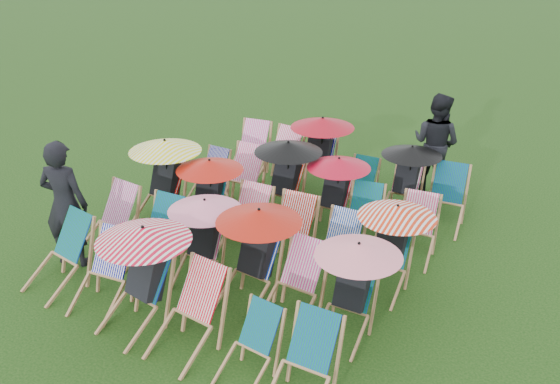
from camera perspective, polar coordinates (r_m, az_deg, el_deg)
The scene contains 33 objects.
ground at distance 9.56m, azimuth -1.42°, elevation -5.74°, with size 100.00×100.00×0.00m, color black.
deckchair_0 at distance 9.11m, azimuth -19.64°, elevation -5.39°, with size 0.77×1.00×1.01m.
deckchair_1 at distance 8.54m, azimuth -15.99°, elevation -7.13°, with size 0.76×0.97×0.97m.
deckchair_2 at distance 7.90m, azimuth -12.83°, elevation -7.51°, with size 1.16×1.23×1.38m.
deckchair_3 at distance 7.53m, azimuth -8.53°, elevation -10.95°, with size 0.74×0.98×1.02m.
deckchair_4 at distance 7.14m, azimuth -2.90°, elevation -13.98°, with size 0.59×0.78×0.81m.
deckchair_5 at distance 6.80m, azimuth 2.07°, elevation -15.59°, with size 0.66×0.90×0.94m.
deckchair_6 at distance 9.77m, azimuth -15.50°, elevation -2.63°, with size 0.72×0.96×1.01m.
deckchair_7 at distance 9.27m, azimuth -11.29°, elevation -3.87°, with size 0.72×0.95×0.98m.
deckchair_8 at distance 8.73m, azimuth -7.26°, elevation -4.32°, with size 1.03×1.10×1.22m.
deckchair_9 at distance 8.19m, azimuth -2.56°, elevation -5.75°, with size 1.13×1.18×1.34m.
deckchair_10 at distance 7.99m, azimuth 1.19°, elevation -8.46°, with size 0.66×0.91×0.97m.
deckchair_11 at distance 7.63m, azimuth 6.43°, elevation -8.81°, with size 1.06×1.11×1.26m.
deckchair_12 at distance 10.43m, azimuth -10.81°, elevation 1.14°, with size 1.18×1.22×1.40m.
deckchair_13 at distance 9.90m, azimuth -6.78°, elevation -0.43°, with size 1.06×1.15×1.25m.
deckchair_14 at distance 9.47m, azimuth -3.28°, elevation -2.75°, with size 0.70×0.93×0.96m.
deckchair_15 at distance 9.10m, azimuth 0.79°, elevation -3.87°, with size 0.73×0.96×0.98m.
deckchair_16 at distance 8.83m, azimuth 5.22°, elevation -5.23°, with size 0.65×0.88×0.91m.
deckchair_17 at distance 8.56m, azimuth 9.94°, elevation -4.99°, with size 1.06×1.11×1.26m.
deckchair_18 at distance 11.35m, azimuth -6.51°, elevation 1.63°, with size 0.55×0.76×0.81m.
deckchair_19 at distance 10.84m, azimuth -3.73°, elevation 1.18°, with size 0.73×0.98×1.02m.
deckchair_20 at distance 10.36m, azimuth 0.24°, elevation 1.22°, with size 1.12×1.17×1.33m.
deckchair_21 at distance 10.05m, azimuth 4.88°, elevation -0.06°, with size 1.02×1.07×1.21m.
deckchair_22 at distance 9.75m, azimuth 7.50°, elevation -2.32°, with size 0.74×0.92×0.89m.
deckchair_23 at distance 9.51m, azimuth 12.26°, elevation -3.38°, with size 0.72×0.92×0.91m.
deckchair_24 at distance 12.13m, azimuth -2.84°, elevation 3.81°, with size 0.81×1.01×0.99m.
deckchair_25 at distance 11.71m, azimuth -0.15°, elevation 3.10°, with size 0.73×0.98×1.02m.
deckchair_26 at distance 11.39m, azimuth 3.44°, elevation 3.56°, with size 1.16×1.25×1.37m.
deckchair_27 at distance 10.96m, azimuth 7.24°, elevation 0.70°, with size 0.59×0.79×0.81m.
deckchair_28 at distance 10.73m, azimuth 11.40°, elevation 1.16°, with size 1.01×1.06×1.20m.
deckchair_29 at distance 10.51m, azimuth 14.86°, elevation -0.61°, with size 0.77×0.98×0.98m.
person_left at distance 9.43m, azimuth -19.08°, elevation -1.04°, with size 0.70×0.46×1.93m, color black.
person_rear at distance 11.61m, azimuth 14.06°, elevation 4.34°, with size 0.90×0.70×1.85m, color black.
Camera 1 is at (4.56, -6.82, 4.91)m, focal length 40.00 mm.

